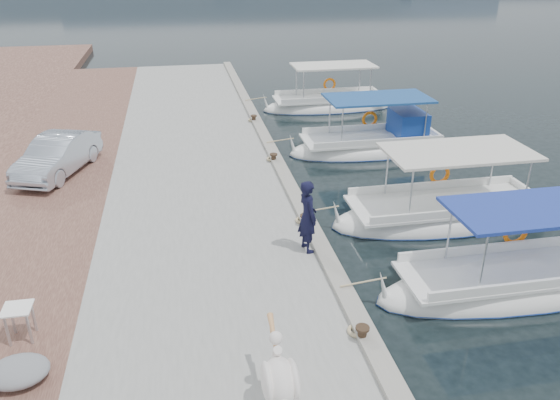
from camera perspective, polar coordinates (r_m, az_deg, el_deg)
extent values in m
plane|color=black|center=(14.39, 5.30, -7.03)|extent=(400.00, 400.00, 0.00)
cube|color=gray|center=(18.24, -8.06, 0.97)|extent=(6.00, 40.00, 0.50)
cube|color=gray|center=(18.41, 0.54, 2.52)|extent=(0.44, 40.00, 0.12)
cube|color=brown|center=(18.77, -23.46, -0.25)|extent=(4.00, 40.00, 0.50)
ellipsoid|color=white|center=(14.70, 23.84, -8.33)|extent=(7.40, 2.09, 1.30)
ellipsoid|color=navy|center=(14.71, 23.83, -8.40)|extent=(7.44, 2.13, 0.22)
cube|color=white|center=(14.45, 24.18, -6.66)|extent=(6.07, 1.80, 0.08)
cube|color=#1E3699|center=(13.83, 25.99, -0.73)|extent=(4.44, 1.92, 0.08)
cylinder|color=silver|center=(12.65, 20.44, -6.40)|extent=(0.05, 0.05, 1.60)
torus|color=orange|center=(15.10, 23.41, -3.16)|extent=(0.68, 0.12, 0.68)
ellipsoid|color=white|center=(17.45, 16.73, -1.79)|extent=(7.10, 2.45, 1.30)
ellipsoid|color=navy|center=(17.45, 16.72, -1.85)|extent=(7.14, 2.50, 0.22)
cube|color=white|center=(17.24, 16.93, -0.31)|extent=(5.82, 2.11, 0.08)
cube|color=silver|center=(16.71, 18.17, 4.83)|extent=(4.26, 2.25, 0.08)
cylinder|color=silver|center=(15.49, 13.52, 0.46)|extent=(0.05, 0.05, 1.60)
torus|color=orange|center=(18.13, 16.34, 2.60)|extent=(0.68, 0.12, 0.68)
ellipsoid|color=white|center=(22.65, 9.40, 5.19)|extent=(6.75, 2.36, 1.30)
ellipsoid|color=navy|center=(22.65, 9.40, 5.14)|extent=(6.79, 2.41, 0.22)
cube|color=white|center=(22.48, 9.49, 6.38)|extent=(5.54, 2.03, 0.08)
cube|color=#1C4A8D|center=(22.08, 10.21, 10.43)|extent=(4.05, 2.17, 0.08)
cylinder|color=silver|center=(20.97, 6.51, 7.50)|extent=(0.05, 0.05, 1.60)
torus|color=orange|center=(23.45, 9.35, 8.33)|extent=(0.68, 0.12, 0.68)
cube|color=navy|center=(22.88, 13.21, 7.83)|extent=(1.20, 1.65, 1.00)
ellipsoid|color=white|center=(28.57, 5.11, 9.59)|extent=(6.82, 2.22, 1.30)
ellipsoid|color=navy|center=(28.58, 5.10, 9.55)|extent=(6.85, 2.27, 0.22)
cube|color=white|center=(28.44, 5.14, 10.56)|extent=(5.59, 1.91, 0.08)
cube|color=white|center=(28.13, 5.62, 13.81)|extent=(4.09, 2.05, 0.08)
cylinder|color=silver|center=(27.09, 2.49, 11.65)|extent=(0.05, 0.05, 1.60)
torus|color=orange|center=(29.41, 5.20, 11.94)|extent=(0.68, 0.12, 0.68)
cylinder|color=black|center=(11.21, 8.58, -13.70)|extent=(0.18, 0.18, 0.30)
cylinder|color=black|center=(11.12, 8.63, -13.09)|extent=(0.28, 0.28, 0.05)
cylinder|color=black|center=(15.25, 2.62, -2.16)|extent=(0.18, 0.18, 0.30)
cylinder|color=black|center=(15.18, 2.63, -1.66)|extent=(0.28, 0.28, 0.05)
cylinder|color=black|center=(19.73, -0.68, 4.37)|extent=(0.18, 0.18, 0.30)
cylinder|color=black|center=(19.68, -0.68, 4.78)|extent=(0.28, 0.28, 0.05)
cylinder|color=black|center=(24.41, -2.75, 8.44)|extent=(0.18, 0.18, 0.30)
cylinder|color=black|center=(24.37, -2.76, 8.78)|extent=(0.28, 0.28, 0.05)
cylinder|color=tan|center=(9.74, -0.59, -20.21)|extent=(0.06, 0.06, 0.38)
cylinder|color=tan|center=(9.77, 0.59, -20.09)|extent=(0.06, 0.06, 0.38)
ellipsoid|color=white|center=(9.46, 0.00, -18.33)|extent=(0.57, 0.92, 0.71)
cylinder|color=white|center=(9.50, -0.33, -15.66)|extent=(0.16, 0.33, 0.38)
sphere|color=white|center=(9.44, -0.44, -14.23)|extent=(0.23, 0.23, 0.23)
cone|color=#EAA566|center=(9.78, -0.76, -13.42)|extent=(0.13, 0.70, 0.28)
imported|color=black|center=(13.69, 2.90, -1.70)|extent=(0.60, 0.78, 1.92)
imported|color=#ADB7C6|center=(20.07, -22.24, 4.35)|extent=(2.61, 4.18, 1.30)
ellipsoid|color=gray|center=(11.25, -25.69, -15.85)|extent=(1.10, 0.90, 0.40)
cylinder|color=silver|center=(12.06, -26.62, -12.17)|extent=(0.06, 0.06, 0.70)
cylinder|color=silver|center=(11.94, -24.74, -12.13)|extent=(0.06, 0.06, 0.70)
cylinder|color=silver|center=(12.37, -26.18, -11.07)|extent=(0.06, 0.06, 0.70)
cylinder|color=silver|center=(12.26, -24.35, -11.02)|extent=(0.06, 0.06, 0.70)
cube|color=white|center=(11.95, -25.80, -10.18)|extent=(0.55, 0.55, 0.03)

